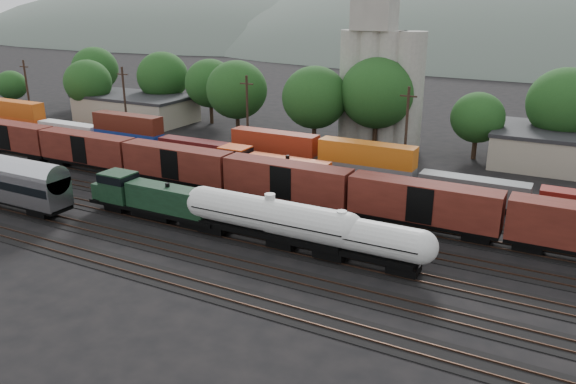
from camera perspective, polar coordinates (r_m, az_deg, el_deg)
The scene contains 13 objects.
ground at distance 61.28m, azimuth -5.39°, elevation -2.42°, with size 600.00×600.00×0.00m, color black.
tracks at distance 61.26m, azimuth -5.39°, elevation -2.38°, with size 180.00×33.20×0.20m.
green_locomotive at distance 61.26m, azimuth -14.09°, elevation -0.47°, with size 16.25×2.87×4.30m.
tank_car_a at distance 52.69m, azimuth -1.83°, elevation -2.57°, with size 18.68×3.34×4.89m.
tank_car_b at distance 49.82m, azimuth 5.41°, elevation -4.21°, with size 17.17×3.07×4.50m.
orange_locomotive at distance 69.46m, azimuth -2.26°, elevation 2.44°, with size 17.85×2.98×4.46m.
boxcar_string at distance 70.78m, azimuth -11.21°, elevation 2.88°, with size 138.20×2.90×4.20m.
container_wall at distance 71.05m, azimuth 4.11°, elevation 2.70°, with size 172.15×2.60×5.80m.
grain_silo at distance 88.91m, azimuth 9.30°, elevation 11.54°, with size 13.40×5.00×29.00m.
industrial_sheds at distance 88.68m, azimuth 10.89°, elevation 5.72°, with size 119.38×17.26×5.10m.
tree_band at distance 90.82m, azimuth 7.28°, elevation 9.58°, with size 164.66×22.76×14.30m.
utility_poles at distance 78.07m, azimuth 3.40°, elevation 7.02°, with size 122.20×0.36×12.00m.
distant_hills at distance 310.55m, azimuth 26.64°, elevation 8.91°, with size 860.00×286.00×130.00m.
Camera 1 is at (31.82, -47.51, 22.04)m, focal length 35.00 mm.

